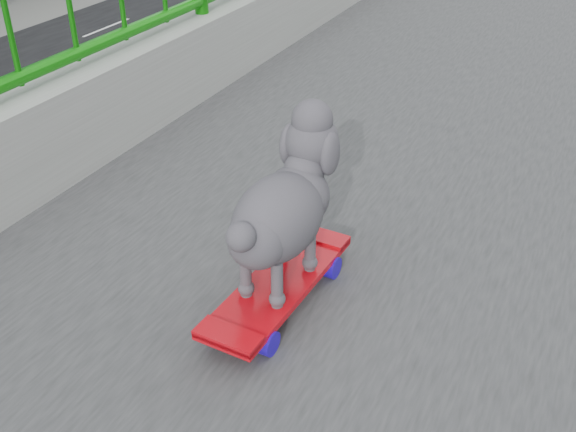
% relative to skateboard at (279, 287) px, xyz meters
% --- Properties ---
extents(skateboard, '(0.18, 0.51, 0.07)m').
position_rel_skateboard_xyz_m(skateboard, '(0.00, 0.00, 0.00)').
color(skateboard, red).
rests_on(skateboard, footbridge).
extents(poodle, '(0.20, 0.44, 0.36)m').
position_rel_skateboard_xyz_m(poodle, '(0.00, 0.02, 0.21)').
color(poodle, '#322E34').
rests_on(poodle, skateboard).
extents(car_0, '(1.62, 4.02, 1.37)m').
position_rel_skateboard_xyz_m(car_0, '(-5.55, 5.82, -6.36)').
color(car_0, white).
rests_on(car_0, ground).
extents(car_2, '(2.24, 4.85, 1.35)m').
position_rel_skateboard_xyz_m(car_2, '(-11.95, 14.76, -6.38)').
color(car_2, black).
rests_on(car_2, ground).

